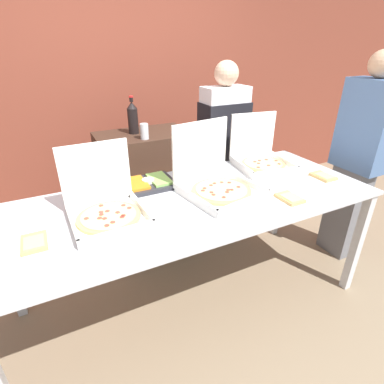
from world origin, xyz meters
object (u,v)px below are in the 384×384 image
(pizza_box_far_right, at_px, (260,157))
(person_server_vest, at_px, (223,145))
(pizza_box_near_left, at_px, (106,206))
(paper_plate_front_left, at_px, (323,177))
(veggie_tray, at_px, (148,183))
(paper_plate_front_right, at_px, (290,199))
(soda_bottle, at_px, (133,117))
(soda_can_silver, at_px, (144,131))
(person_guest_cap, at_px, (358,160))
(pizza_box_near_right, at_px, (216,181))
(paper_plate_front_center, at_px, (34,243))

(pizza_box_far_right, bearing_deg, person_server_vest, 107.64)
(pizza_box_near_left, relative_size, paper_plate_front_left, 2.13)
(veggie_tray, bearing_deg, pizza_box_near_left, -140.08)
(paper_plate_front_right, relative_size, soda_bottle, 0.82)
(soda_can_silver, xyz_separation_m, person_guest_cap, (1.58, -0.77, -0.24))
(pizza_box_near_right, height_order, paper_plate_front_center, pizza_box_near_right)
(pizza_box_near_left, relative_size, person_guest_cap, 0.25)
(pizza_box_near_right, distance_m, paper_plate_front_left, 0.85)
(paper_plate_front_right, bearing_deg, person_guest_cap, 14.25)
(soda_can_silver, bearing_deg, pizza_box_near_left, -124.37)
(paper_plate_front_center, xyz_separation_m, person_guest_cap, (2.45, 0.04, 0.02))
(paper_plate_front_center, xyz_separation_m, soda_can_silver, (0.86, 0.81, 0.27))
(pizza_box_far_right, bearing_deg, veggie_tray, -173.80)
(pizza_box_far_right, height_order, soda_can_silver, pizza_box_far_right)
(pizza_box_far_right, xyz_separation_m, veggie_tray, (-0.95, 0.03, -0.05))
(paper_plate_front_right, relative_size, person_server_vest, 0.15)
(pizza_box_near_left, height_order, paper_plate_front_center, pizza_box_near_left)
(soda_can_silver, height_order, person_server_vest, person_server_vest)
(paper_plate_front_right, xyz_separation_m, person_guest_cap, (0.97, 0.25, 0.03))
(pizza_box_far_right, height_order, veggie_tray, pizza_box_far_right)
(person_guest_cap, bearing_deg, paper_plate_front_left, 100.28)
(soda_bottle, relative_size, person_server_vest, 0.18)
(pizza_box_near_left, height_order, paper_plate_front_right, pizza_box_near_left)
(pizza_box_near_right, distance_m, paper_plate_front_right, 0.49)
(pizza_box_near_right, bearing_deg, soda_bottle, 98.09)
(pizza_box_near_left, xyz_separation_m, paper_plate_front_center, (-0.38, -0.11, -0.06))
(pizza_box_near_right, relative_size, paper_plate_front_left, 2.63)
(pizza_box_near_left, bearing_deg, soda_can_silver, 53.92)
(paper_plate_front_center, distance_m, veggie_tray, 0.84)
(pizza_box_far_right, distance_m, paper_plate_front_left, 0.50)
(pizza_box_near_left, relative_size, paper_plate_front_center, 2.10)
(pizza_box_near_left, bearing_deg, soda_bottle, 61.77)
(paper_plate_front_left, distance_m, soda_can_silver, 1.41)
(paper_plate_front_right, height_order, paper_plate_front_center, same)
(pizza_box_near_left, bearing_deg, veggie_tray, 38.22)
(soda_can_silver, bearing_deg, pizza_box_near_right, -69.87)
(pizza_box_near_right, xyz_separation_m, soda_can_silver, (-0.25, 0.69, 0.20))
(paper_plate_front_left, xyz_separation_m, paper_plate_front_center, (-1.95, 0.05, -0.00))
(paper_plate_front_right, bearing_deg, soda_can_silver, 121.14)
(soda_bottle, bearing_deg, paper_plate_front_center, -129.40)
(pizza_box_near_left, distance_m, paper_plate_front_right, 1.14)
(paper_plate_front_left, distance_m, soda_bottle, 1.58)
(paper_plate_front_left, height_order, paper_plate_front_right, same)
(paper_plate_front_left, bearing_deg, pizza_box_far_right, 121.53)
(pizza_box_far_right, relative_size, paper_plate_front_left, 2.32)
(pizza_box_far_right, distance_m, paper_plate_front_center, 1.73)
(pizza_box_near_right, xyz_separation_m, person_guest_cap, (1.33, -0.08, -0.04))
(pizza_box_near_right, height_order, veggie_tray, pizza_box_near_right)
(paper_plate_front_center, relative_size, soda_can_silver, 1.66)
(soda_bottle, distance_m, person_server_vest, 0.86)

